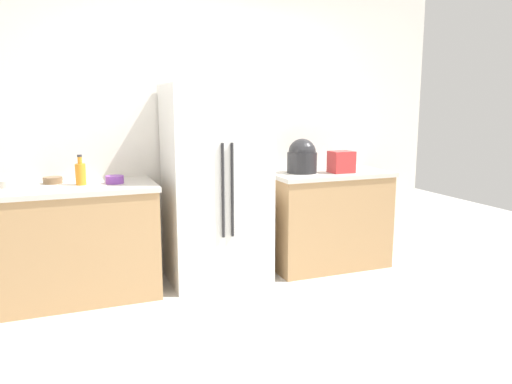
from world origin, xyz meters
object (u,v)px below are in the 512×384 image
at_px(bottle_a, 81,173).
at_px(toaster, 341,162).
at_px(refrigerator, 216,184).
at_px(rice_cooker, 302,157).
at_px(bowl_b, 53,180).
at_px(bowl_c, 115,180).
at_px(bowl_a, 10,183).

bearing_deg(bottle_a, toaster, -3.54).
distance_m(refrigerator, rice_cooker, 0.86).
height_order(bowl_b, bowl_c, bowl_c).
distance_m(bowl_b, bowl_c, 0.50).
xyz_separation_m(refrigerator, bowl_a, (-1.63, 0.13, 0.09)).
distance_m(bottle_a, bowl_a, 0.53).
bearing_deg(bowl_c, bottle_a, 175.61).
bearing_deg(bowl_a, bottle_a, -12.11).
xyz_separation_m(bottle_a, bowl_c, (0.26, -0.02, -0.06)).
bearing_deg(bowl_b, toaster, -6.80).
relative_size(toaster, bowl_c, 1.44).
relative_size(toaster, bowl_a, 1.08).
distance_m(bottle_a, bowl_c, 0.26).
bearing_deg(bowl_c, toaster, -3.43).
bearing_deg(refrigerator, rice_cooker, -0.28).
relative_size(bottle_a, bowl_b, 1.61).
distance_m(refrigerator, bowl_a, 1.63).
xyz_separation_m(bottle_a, bowl_a, (-0.52, 0.11, -0.06)).
xyz_separation_m(rice_cooker, bowl_c, (-1.69, 0.00, -0.11)).
distance_m(bowl_a, bowl_c, 0.79).
relative_size(bowl_a, bowl_b, 1.30).
bearing_deg(bowl_b, bottle_a, -36.70).
xyz_separation_m(toaster, bowl_c, (-2.03, 0.12, -0.07)).
distance_m(refrigerator, bowl_c, 0.86).
xyz_separation_m(rice_cooker, bottle_a, (-1.94, 0.02, -0.05)).
bearing_deg(bowl_a, refrigerator, -4.54).
distance_m(bottle_a, bowl_b, 0.27).
bearing_deg(rice_cooker, bowl_c, 179.93).
height_order(toaster, bowl_a, toaster).
relative_size(refrigerator, bowl_a, 8.87).
distance_m(rice_cooker, bowl_b, 2.16).
bearing_deg(toaster, rice_cooker, 160.95).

